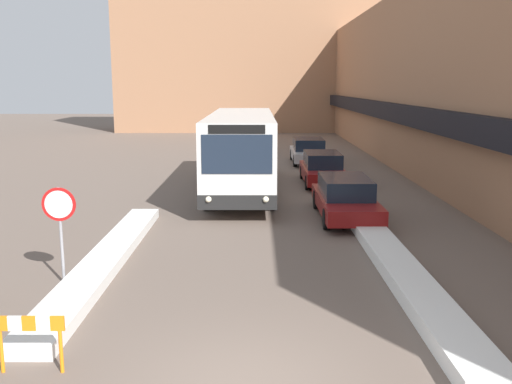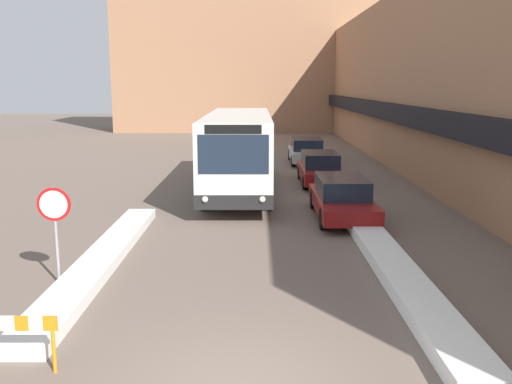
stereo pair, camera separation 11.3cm
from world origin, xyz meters
The scene contains 10 objects.
building_row_right centered at (9.97, 24.00, 4.62)m, with size 5.50×60.00×9.27m.
building_backdrop_far centered at (0.00, 49.27, 8.39)m, with size 26.00×8.00×16.79m.
snow_bank_left centered at (-3.60, 6.02, 0.14)m, with size 0.90×10.36×0.28m.
snow_bank_right centered at (3.60, 5.56, 0.16)m, with size 0.90×11.86×0.33m.
city_bus centered at (-0.43, 16.05, 1.78)m, with size 2.60×11.93×3.26m.
parked_car_front centered at (3.20, 11.07, 0.71)m, with size 1.83×4.90×1.39m.
parked_car_middle centered at (3.20, 17.80, 0.72)m, with size 1.79×4.58×1.43m.
parked_car_back centered at (3.20, 24.83, 0.71)m, with size 1.92×4.59×1.40m.
stop_sign centered at (-4.21, 4.59, 1.61)m, with size 0.76×0.08×2.23m.
construction_barricade centered at (-3.34, 0.51, 0.67)m, with size 1.10×0.06×0.94m.
Camera 2 is at (0.29, -7.79, 4.47)m, focal length 40.00 mm.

